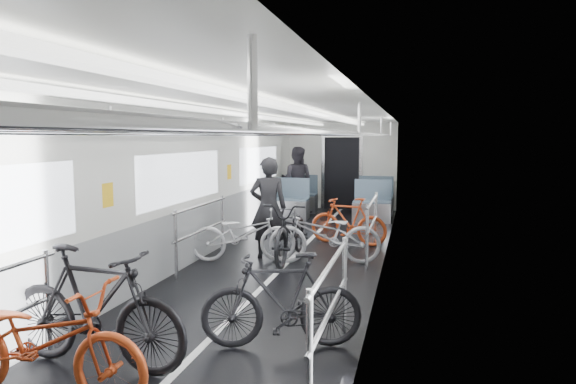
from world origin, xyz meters
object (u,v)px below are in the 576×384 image
object	(u,v)px
bike_left_mid	(95,307)
bike_right_far	(348,221)
person_seated	(297,180)
bike_left_near	(41,341)
bike_aisle	(291,231)
bike_right_mid	(325,235)
bike_right_near	(282,300)
bike_left_far	(243,234)
person_standing	(268,208)

from	to	relation	value
bike_left_mid	bike_right_far	xyz separation A→B (m)	(1.50, 5.68, -0.10)
person_seated	bike_left_mid	bearing A→B (deg)	93.93
bike_left_near	bike_aisle	world-z (taller)	bike_aisle
bike_left_mid	bike_right_mid	xyz separation A→B (m)	(1.31, 4.14, -0.07)
bike_right_mid	bike_right_near	bearing A→B (deg)	-8.99
bike_left_far	bike_aisle	world-z (taller)	bike_aisle
bike_left_far	person_standing	xyz separation A→B (m)	(0.33, 0.32, 0.40)
bike_right_mid	bike_right_far	bearing A→B (deg)	161.73
bike_left_near	bike_left_far	xyz separation A→B (m)	(0.06, 4.59, -0.02)
bike_aisle	bike_right_near	bearing A→B (deg)	-78.45
bike_left_far	bike_right_mid	size ratio (longest dim) A/B	0.95
bike_left_mid	person_seated	world-z (taller)	person_seated
bike_right_near	bike_right_mid	size ratio (longest dim) A/B	0.87
bike_left_near	bike_right_far	size ratio (longest dim) A/B	1.21
person_standing	bike_left_mid	bearing A→B (deg)	67.88
person_standing	person_seated	xyz separation A→B (m)	(-0.64, 4.94, 0.04)
bike_right_near	person_standing	xyz separation A→B (m)	(-1.14, 3.51, 0.38)
person_standing	bike_aisle	bearing A→B (deg)	148.86
bike_left_mid	bike_right_mid	bearing A→B (deg)	-13.24
bike_left_near	person_standing	xyz separation A→B (m)	(0.39, 4.92, 0.37)
bike_left_mid	bike_right_near	bearing A→B (deg)	-56.79
bike_left_near	bike_right_near	size ratio (longest dim) A/B	1.16
bike_right_near	person_seated	size ratio (longest dim) A/B	0.88
bike_left_far	bike_right_mid	bearing A→B (deg)	-99.51
bike_left_far	bike_right_near	xyz separation A→B (m)	(1.47, -3.19, 0.02)
bike_left_far	bike_aisle	distance (m)	0.79
bike_right_near	person_standing	size ratio (longest dim) A/B	0.92
bike_left_near	bike_left_mid	xyz separation A→B (m)	(0.06, 0.60, 0.07)
bike_left_mid	bike_right_far	bearing A→B (deg)	-10.35
bike_right_near	bike_right_far	xyz separation A→B (m)	(0.03, 4.88, -0.02)
bike_left_mid	person_standing	xyz separation A→B (m)	(0.33, 4.32, 0.30)
bike_left_mid	person_standing	world-z (taller)	person_standing
bike_aisle	person_seated	xyz separation A→B (m)	(-1.06, 5.04, 0.38)
bike_left_near	bike_right_mid	xyz separation A→B (m)	(1.37, 4.74, -0.00)
bike_right_near	person_seated	bearing A→B (deg)	175.82
person_standing	person_seated	distance (m)	4.98
bike_left_mid	bike_right_near	distance (m)	1.68
bike_right_far	bike_right_mid	bearing A→B (deg)	5.01
bike_left_near	person_standing	bearing A→B (deg)	-5.40
bike_right_near	bike_left_far	bearing A→B (deg)	-171.30
bike_left_near	bike_right_near	world-z (taller)	bike_left_near
bike_right_near	bike_right_far	world-z (taller)	bike_right_near
bike_right_near	bike_right_mid	bearing A→B (deg)	166.57
bike_left_near	bike_right_mid	distance (m)	4.93
bike_left_far	person_seated	world-z (taller)	person_seated
bike_right_near	person_standing	distance (m)	3.71
bike_left_near	bike_aisle	size ratio (longest dim) A/B	0.95
bike_left_far	bike_right_far	xyz separation A→B (m)	(1.50, 1.69, -0.00)
bike_left_mid	person_seated	distance (m)	9.27
bike_right_mid	person_standing	world-z (taller)	person_standing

